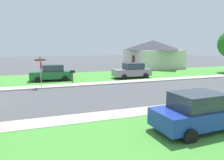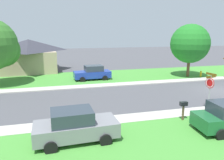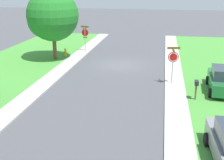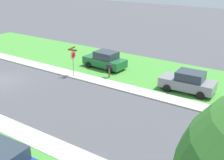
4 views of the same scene
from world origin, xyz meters
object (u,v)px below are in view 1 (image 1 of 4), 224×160
at_px(car_blue_far_down_street, 199,112).
at_px(car_grey_across_road, 132,71).
at_px(stop_sign_far_corner, 41,67).
at_px(car_green_near_corner, 52,73).
at_px(mailbox, 73,73).
at_px(house_left_setback, 153,53).

height_order(car_blue_far_down_street, car_grey_across_road, same).
relative_size(stop_sign_far_corner, car_green_near_corner, 0.63).
bearing_deg(mailbox, car_grey_across_road, 97.91).
distance_m(car_blue_far_down_street, mailbox, 14.13).
bearing_deg(house_left_setback, car_blue_far_down_street, -25.43).
height_order(stop_sign_far_corner, house_left_setback, house_left_setback).
relative_size(car_grey_across_road, house_left_setback, 0.47).
distance_m(house_left_setback, mailbox, 18.57).
xyz_separation_m(stop_sign_far_corner, car_grey_across_road, (-2.37, 9.91, -1.01)).
height_order(stop_sign_far_corner, car_blue_far_down_street, stop_sign_far_corner).
bearing_deg(car_green_near_corner, car_grey_across_road, 83.40).
height_order(car_green_near_corner, mailbox, car_green_near_corner).
xyz_separation_m(car_blue_far_down_street, mailbox, (-13.68, -3.55, 0.14)).
relative_size(car_blue_far_down_street, car_green_near_corner, 0.99).
height_order(car_grey_across_road, mailbox, car_grey_across_road).
xyz_separation_m(house_left_setback, mailbox, (10.67, -15.13, -1.37)).
height_order(car_grey_across_road, house_left_setback, house_left_setback).
xyz_separation_m(car_blue_far_down_street, car_green_near_corner, (-15.66, -5.41, 0.00)).
bearing_deg(house_left_setback, car_grey_across_road, -40.16).
bearing_deg(car_blue_far_down_street, mailbox, -165.45).
bearing_deg(car_green_near_corner, car_blue_far_down_street, 19.07).
bearing_deg(car_grey_across_road, car_green_near_corner, -96.60).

